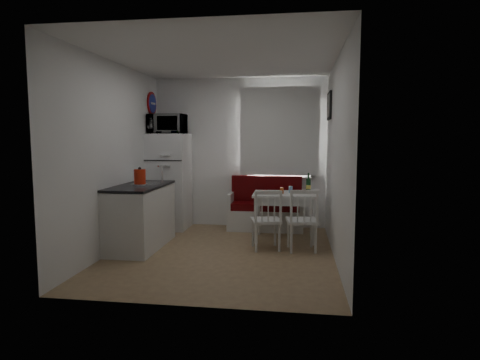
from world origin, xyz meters
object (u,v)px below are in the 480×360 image
Objects in this scene: fridge at (169,181)px; chair_right at (302,213)px; wine_bottle at (308,183)px; dining_table at (285,198)px; chair_left at (266,213)px; microwave at (167,124)px; kettle at (140,177)px; kitchen_counter at (141,216)px; bench at (266,212)px.

chair_right is at bearing -27.83° from fridge.
chair_right is 0.84m from wine_bottle.
chair_right is at bearing -70.33° from dining_table.
microwave reaches higher than chair_left.
kitchen_counter is at bearing 110.93° from kettle.
bench is at bearing 117.14° from dining_table.
chair_left is at bearing -128.38° from wine_bottle.
bench is 2.65× the size of chair_left.
microwave is (0.02, 1.19, 1.34)m from kitchen_counter.
dining_table is (0.35, -0.64, 0.34)m from bench.
fridge is (-1.67, -0.11, 0.51)m from bench.
fridge is 1.39m from kettle.
chair_right is 2.29m from kettle.
kitchen_counter is 0.59m from kettle.
dining_table is 2.09× the size of chair_right.
microwave is 2.36× the size of kettle.
microwave is at bearing 91.30° from kettle.
chair_right is 2.57m from fridge.
chair_right is (0.25, -0.66, -0.10)m from dining_table.
bench reaches higher than dining_table.
chair_left is at bearing -34.08° from fridge.
wine_bottle is at bearing 21.96° from kettle.
chair_right reaches higher than dining_table.
microwave is 2.56m from wine_bottle.
chair_right is 1.54× the size of wine_bottle.
kettle reaches higher than dining_table.
fridge reaches higher than bench.
fridge is 0.98m from microwave.
kitchen_counter is 1.78m from chair_left.
kitchen_counter is at bearing -90.94° from microwave.
bench is 1.05m from wine_bottle.
bench is (1.69, 1.35, -0.15)m from kitchen_counter.
chair_right is 2.83m from microwave.
kitchen_counter reaches higher than dining_table.
chair_right is (2.28, 0.05, 0.08)m from kitchen_counter.
microwave reaches higher than kitchen_counter.
microwave is (0.00, -0.05, 0.98)m from fridge.
chair_right is at bearing -97.50° from wine_bottle.
chair_right is (0.50, -0.00, 0.01)m from chair_left.
kitchen_counter reaches higher than bench.
chair_right is 0.78× the size of microwave.
fridge is (0.02, 1.24, 0.36)m from kitchen_counter.
chair_left is 0.29× the size of fridge.
kitchen_counter is at bearing -141.22° from bench.
kettle is (-2.23, -0.18, 0.49)m from chair_right.
bench reaches higher than chair_left.
dining_table is at bearing -14.87° from fridge.
fridge is 2.40m from wine_bottle.
chair_left is at bearing -32.95° from microwave.
bench is 1.32m from chair_left.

